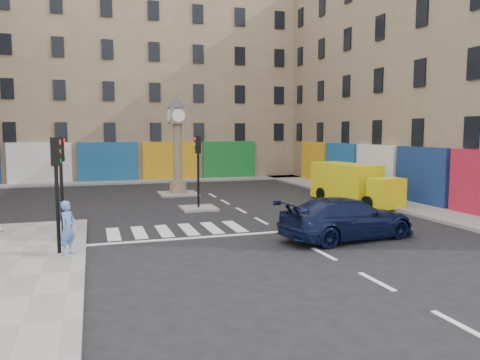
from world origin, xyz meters
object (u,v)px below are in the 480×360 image
traffic_light_island (198,160)px  navy_sedan (347,218)px  yellow_van (352,184)px  pedestrian_blue (68,228)px  traffic_light_left_far (61,170)px  traffic_light_left_near (56,176)px  clock_pillar (177,139)px

traffic_light_island → navy_sedan: traffic_light_island is taller
yellow_van → pedestrian_blue: 16.70m
pedestrian_blue → traffic_light_island: bearing=-4.7°
traffic_light_island → traffic_light_left_far: bearing=-139.4°
yellow_van → pedestrian_blue: yellow_van is taller
traffic_light_left_near → traffic_light_island: size_ratio=1.00×
navy_sedan → traffic_light_island: bearing=16.6°
yellow_van → navy_sedan: bearing=-130.6°
traffic_light_island → yellow_van: traffic_light_island is taller
traffic_light_left_near → pedestrian_blue: (0.30, -0.31, -1.61)m
traffic_light_left_far → navy_sedan: bearing=-15.7°
traffic_light_left_near → yellow_van: (15.12, 7.38, -1.53)m
traffic_light_left_far → pedestrian_blue: 3.17m
clock_pillar → pedestrian_blue: bearing=-113.0°
clock_pillar → navy_sedan: clock_pillar is taller
traffic_light_left_far → clock_pillar: size_ratio=0.61×
traffic_light_left_near → pedestrian_blue: bearing=-45.8°
traffic_light_left_near → traffic_light_left_far: bearing=90.0°
navy_sedan → clock_pillar: bearing=6.7°
traffic_light_left_far → yellow_van: traffic_light_left_far is taller
traffic_light_island → navy_sedan: 9.30m
navy_sedan → yellow_van: bearing=-40.7°
traffic_light_left_far → yellow_van: bearing=18.2°
clock_pillar → navy_sedan: bearing=-74.8°
traffic_light_island → clock_pillar: (0.00, 6.00, 0.96)m
clock_pillar → pedestrian_blue: (-6.00, -14.10, -2.54)m
traffic_light_left_near → pedestrian_blue: size_ratio=2.15×
yellow_van → pedestrian_blue: size_ratio=3.62×
traffic_light_left_near → navy_sedan: bearing=-2.6°
clock_pillar → yellow_van: bearing=-36.0°
navy_sedan → pedestrian_blue: 9.87m
traffic_light_left_near → traffic_light_island: 10.03m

